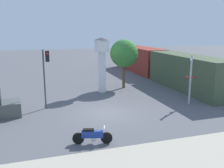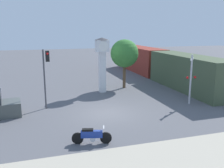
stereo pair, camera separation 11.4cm
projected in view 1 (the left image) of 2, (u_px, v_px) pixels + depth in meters
name	position (u px, v px, depth m)	size (l,w,h in m)	color
ground_plane	(107.00, 113.00, 17.92)	(120.00, 120.00, 0.00)	#56565B
motorcycle	(92.00, 136.00, 13.05)	(2.06, 0.71, 0.93)	black
clock_tower	(102.00, 57.00, 23.21)	(1.33, 1.33, 5.14)	white
freight_train	(160.00, 65.00, 30.10)	(2.80, 22.87, 3.40)	#425138
traffic_light	(46.00, 69.00, 18.35)	(0.50, 0.35, 4.46)	#47474C
railroad_crossing_signal	(191.00, 77.00, 19.69)	(0.90, 0.82, 3.97)	#B7B7BC
street_tree	(124.00, 54.00, 24.93)	(2.80, 2.80, 4.92)	brown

